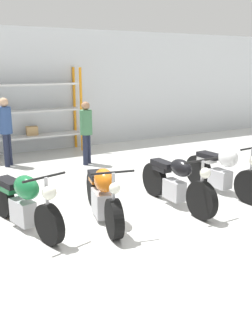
{
  "coord_description": "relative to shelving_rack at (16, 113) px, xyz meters",
  "views": [
    {
      "loc": [
        -3.22,
        -5.5,
        2.57
      ],
      "look_at": [
        0.0,
        0.4,
        0.7
      ],
      "focal_mm": 40.0,
      "sensor_mm": 36.0,
      "label": 1
    }
  ],
  "objects": [
    {
      "name": "motorcycle_green",
      "position": [
        -1.11,
        -5.18,
        -0.75
      ],
      "size": [
        0.85,
        2.03,
        1.04
      ],
      "rotation": [
        0.0,
        0.0,
        -1.3
      ],
      "color": "black",
      "rests_on": "ground_plane"
    },
    {
      "name": "back_wall",
      "position": [
        0.87,
        0.36,
        0.58
      ],
      "size": [
        30.0,
        0.08,
        3.6
      ],
      "color": "silver",
      "rests_on": "ground_plane"
    },
    {
      "name": "person_near_rack",
      "position": [
        1.36,
        -1.86,
        -0.25
      ],
      "size": [
        0.45,
        0.45,
        1.65
      ],
      "rotation": [
        0.0,
        0.0,
        2.28
      ],
      "color": "#1E2338",
      "rests_on": "ground_plane"
    },
    {
      "name": "ground_plane",
      "position": [
        0.87,
        -5.32,
        -1.22
      ],
      "size": [
        30.0,
        30.0,
        0.0
      ],
      "primitive_type": "plane",
      "color": "silver"
    },
    {
      "name": "motorcycle_white",
      "position": [
        2.88,
        -5.35,
        -0.75
      ],
      "size": [
        0.56,
        2.08,
        1.09
      ],
      "rotation": [
        0.0,
        0.0,
        -1.5
      ],
      "color": "black",
      "rests_on": "ground_plane"
    },
    {
      "name": "shelving_rack",
      "position": [
        0.0,
        0.0,
        0.0
      ],
      "size": [
        3.71,
        0.63,
        2.48
      ],
      "color": "orange",
      "rests_on": "ground_plane"
    },
    {
      "name": "motorcycle_black",
      "position": [
        1.61,
        -5.5,
        -0.76
      ],
      "size": [
        0.71,
        2.09,
        1.05
      ],
      "rotation": [
        0.0,
        0.0,
        -1.53
      ],
      "color": "black",
      "rests_on": "ground_plane"
    },
    {
      "name": "person_browsing",
      "position": [
        -0.51,
        -1.05,
        -0.18
      ],
      "size": [
        0.45,
        0.45,
        1.77
      ],
      "rotation": [
        0.0,
        0.0,
        2.52
      ],
      "color": "#1E2338",
      "rests_on": "ground_plane"
    },
    {
      "name": "motorcycle_orange",
      "position": [
        0.15,
        -5.42,
        -0.78
      ],
      "size": [
        0.75,
        2.07,
        1.05
      ],
      "rotation": [
        0.0,
        0.0,
        -1.77
      ],
      "color": "black",
      "rests_on": "ground_plane"
    }
  ]
}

